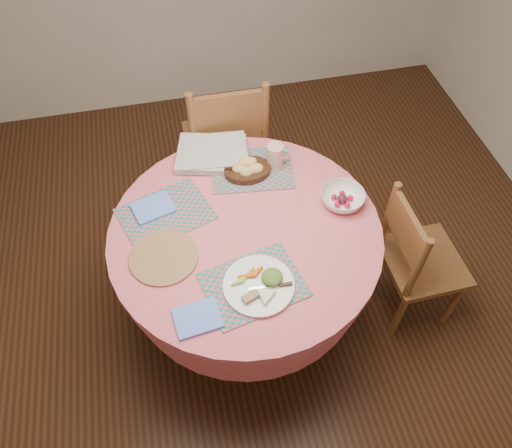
{
  "coord_description": "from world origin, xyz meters",
  "views": [
    {
      "loc": [
        -0.25,
        -1.35,
        2.53
      ],
      "look_at": [
        0.05,
        0.0,
        0.78
      ],
      "focal_mm": 35.0,
      "sensor_mm": 36.0,
      "label": 1
    }
  ],
  "objects_px": {
    "latte_mug": "(276,156)",
    "fruit_bowl": "(342,198)",
    "bread_bowl": "(247,168)",
    "chair_right": "(416,259)",
    "chair_back": "(227,143)",
    "wicker_trivet": "(164,257)",
    "dining_table": "(246,255)",
    "dinner_plate": "(260,285)"
  },
  "relations": [
    {
      "from": "chair_back",
      "to": "bread_bowl",
      "type": "xyz_separation_m",
      "value": [
        0.03,
        -0.48,
        0.26
      ]
    },
    {
      "from": "chair_back",
      "to": "latte_mug",
      "type": "height_order",
      "value": "chair_back"
    },
    {
      "from": "dinner_plate",
      "to": "fruit_bowl",
      "type": "distance_m",
      "value": 0.6
    },
    {
      "from": "chair_right",
      "to": "chair_back",
      "type": "relative_size",
      "value": 0.85
    },
    {
      "from": "dinner_plate",
      "to": "fruit_bowl",
      "type": "height_order",
      "value": "fruit_bowl"
    },
    {
      "from": "dining_table",
      "to": "wicker_trivet",
      "type": "relative_size",
      "value": 4.13
    },
    {
      "from": "fruit_bowl",
      "to": "dining_table",
      "type": "bearing_deg",
      "value": -172.78
    },
    {
      "from": "dinner_plate",
      "to": "fruit_bowl",
      "type": "bearing_deg",
      "value": 37.73
    },
    {
      "from": "fruit_bowl",
      "to": "chair_right",
      "type": "bearing_deg",
      "value": -28.71
    },
    {
      "from": "chair_right",
      "to": "latte_mug",
      "type": "height_order",
      "value": "latte_mug"
    },
    {
      "from": "bread_bowl",
      "to": "chair_right",
      "type": "bearing_deg",
      "value": -32.49
    },
    {
      "from": "latte_mug",
      "to": "fruit_bowl",
      "type": "height_order",
      "value": "latte_mug"
    },
    {
      "from": "chair_right",
      "to": "latte_mug",
      "type": "relative_size",
      "value": 6.72
    },
    {
      "from": "chair_right",
      "to": "dinner_plate",
      "type": "bearing_deg",
      "value": 100.05
    },
    {
      "from": "dinner_plate",
      "to": "latte_mug",
      "type": "xyz_separation_m",
      "value": [
        0.23,
        0.67,
        0.05
      ]
    },
    {
      "from": "dinner_plate",
      "to": "fruit_bowl",
      "type": "relative_size",
      "value": 1.09
    },
    {
      "from": "dining_table",
      "to": "chair_back",
      "type": "bearing_deg",
      "value": 85.94
    },
    {
      "from": "bread_bowl",
      "to": "dinner_plate",
      "type": "bearing_deg",
      "value": -97.33
    },
    {
      "from": "chair_right",
      "to": "wicker_trivet",
      "type": "relative_size",
      "value": 2.88
    },
    {
      "from": "bread_bowl",
      "to": "latte_mug",
      "type": "xyz_separation_m",
      "value": [
        0.15,
        0.02,
        0.03
      ]
    },
    {
      "from": "chair_right",
      "to": "latte_mug",
      "type": "bearing_deg",
      "value": 49.49
    },
    {
      "from": "dining_table",
      "to": "chair_back",
      "type": "height_order",
      "value": "chair_back"
    },
    {
      "from": "dinner_plate",
      "to": "bread_bowl",
      "type": "relative_size",
      "value": 1.29
    },
    {
      "from": "chair_back",
      "to": "chair_right",
      "type": "bearing_deg",
      "value": 129.66
    },
    {
      "from": "chair_back",
      "to": "wicker_trivet",
      "type": "relative_size",
      "value": 3.39
    },
    {
      "from": "chair_back",
      "to": "bread_bowl",
      "type": "height_order",
      "value": "chair_back"
    },
    {
      "from": "chair_right",
      "to": "bread_bowl",
      "type": "distance_m",
      "value": 0.96
    },
    {
      "from": "dining_table",
      "to": "bread_bowl",
      "type": "height_order",
      "value": "bread_bowl"
    },
    {
      "from": "chair_back",
      "to": "fruit_bowl",
      "type": "bearing_deg",
      "value": 119.22
    },
    {
      "from": "latte_mug",
      "to": "fruit_bowl",
      "type": "bearing_deg",
      "value": -50.74
    },
    {
      "from": "bread_bowl",
      "to": "latte_mug",
      "type": "relative_size",
      "value": 1.79
    },
    {
      "from": "dining_table",
      "to": "chair_back",
      "type": "xyz_separation_m",
      "value": [
        0.06,
        0.82,
        -0.03
      ]
    },
    {
      "from": "wicker_trivet",
      "to": "fruit_bowl",
      "type": "distance_m",
      "value": 0.86
    },
    {
      "from": "chair_right",
      "to": "fruit_bowl",
      "type": "xyz_separation_m",
      "value": [
        -0.37,
        0.2,
        0.33
      ]
    },
    {
      "from": "fruit_bowl",
      "to": "latte_mug",
      "type": "bearing_deg",
      "value": 129.26
    },
    {
      "from": "latte_mug",
      "to": "fruit_bowl",
      "type": "relative_size",
      "value": 0.47
    },
    {
      "from": "chair_right",
      "to": "latte_mug",
      "type": "distance_m",
      "value": 0.88
    },
    {
      "from": "dining_table",
      "to": "dinner_plate",
      "type": "bearing_deg",
      "value": -90.05
    },
    {
      "from": "chair_right",
      "to": "dinner_plate",
      "type": "height_order",
      "value": "chair_right"
    },
    {
      "from": "dining_table",
      "to": "bread_bowl",
      "type": "relative_size",
      "value": 5.39
    },
    {
      "from": "wicker_trivet",
      "to": "latte_mug",
      "type": "bearing_deg",
      "value": 35.77
    },
    {
      "from": "wicker_trivet",
      "to": "latte_mug",
      "type": "height_order",
      "value": "latte_mug"
    }
  ]
}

